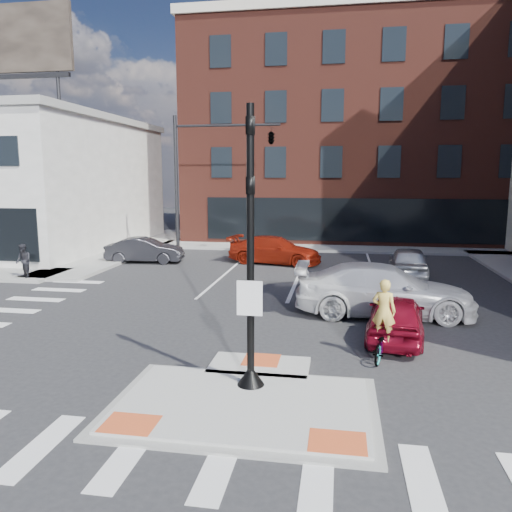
% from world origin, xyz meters
% --- Properties ---
extents(ground, '(120.00, 120.00, 0.00)m').
position_xyz_m(ground, '(0.00, 0.00, 0.00)').
color(ground, '#28282B').
rests_on(ground, ground).
extents(refuge_island, '(5.40, 4.65, 0.13)m').
position_xyz_m(refuge_island, '(0.00, -0.26, 0.05)').
color(refuge_island, gray).
rests_on(refuge_island, ground).
extents(sidewalk_nw, '(23.50, 20.50, 0.15)m').
position_xyz_m(sidewalk_nw, '(-16.76, 15.29, 0.08)').
color(sidewalk_nw, gray).
rests_on(sidewalk_nw, ground).
extents(sidewalk_n, '(26.00, 3.00, 0.15)m').
position_xyz_m(sidewalk_n, '(3.00, 22.00, 0.07)').
color(sidewalk_n, gray).
rests_on(sidewalk_n, ground).
extents(building_n, '(24.40, 18.40, 15.50)m').
position_xyz_m(building_n, '(3.00, 31.99, 7.80)').
color(building_n, '#56241B').
rests_on(building_n, ground).
extents(building_far_left, '(10.00, 12.00, 10.00)m').
position_xyz_m(building_far_left, '(-4.00, 52.00, 5.00)').
color(building_far_left, slate).
rests_on(building_far_left, ground).
extents(building_far_right, '(12.00, 12.00, 12.00)m').
position_xyz_m(building_far_right, '(9.00, 54.00, 6.00)').
color(building_far_right, brown).
rests_on(building_far_right, ground).
extents(signal_pole, '(0.60, 0.60, 5.98)m').
position_xyz_m(signal_pole, '(0.00, 0.40, 2.36)').
color(signal_pole, black).
rests_on(signal_pole, refuge_island).
extents(mast_arm_signal, '(6.10, 2.24, 8.00)m').
position_xyz_m(mast_arm_signal, '(-3.47, 18.00, 6.21)').
color(mast_arm_signal, black).
rests_on(mast_arm_signal, ground).
extents(red_sedan, '(2.05, 4.03, 1.32)m').
position_xyz_m(red_sedan, '(3.50, 4.49, 0.66)').
color(red_sedan, maroon).
rests_on(red_sedan, ground).
extents(white_pickup, '(5.94, 2.45, 1.72)m').
position_xyz_m(white_pickup, '(3.36, 7.00, 0.86)').
color(white_pickup, white).
rests_on(white_pickup, ground).
extents(bg_car_dark, '(4.23, 1.89, 1.35)m').
position_xyz_m(bg_car_dark, '(-8.50, 15.41, 0.67)').
color(bg_car_dark, '#222227').
rests_on(bg_car_dark, ground).
extents(bg_car_silver, '(2.02, 4.37, 1.45)m').
position_xyz_m(bg_car_silver, '(5.00, 13.61, 0.73)').
color(bg_car_silver, '#B9BDC1').
rests_on(bg_car_silver, ground).
extents(bg_car_red, '(5.26, 2.94, 1.44)m').
position_xyz_m(bg_car_red, '(-1.54, 16.28, 0.72)').
color(bg_car_red, maroon).
rests_on(bg_car_red, ground).
extents(cyclist, '(1.01, 1.73, 2.09)m').
position_xyz_m(cyclist, '(3.00, 2.80, 0.70)').
color(cyclist, '#3F3F44').
rests_on(cyclist, ground).
extents(pedestrian_a, '(0.93, 0.87, 1.51)m').
position_xyz_m(pedestrian_a, '(-12.00, 10.00, 0.91)').
color(pedestrian_a, black).
rests_on(pedestrian_a, sidewalk_nw).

